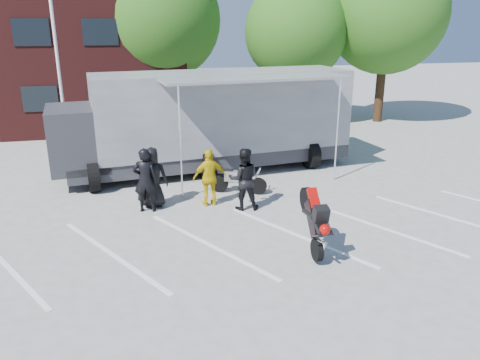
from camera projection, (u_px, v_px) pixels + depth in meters
name	position (u px, v px, depth m)	size (l,w,h in m)	color
ground	(304.00, 253.00, 11.55)	(100.00, 100.00, 0.00)	#A6A6A1
parking_bay_lines	(290.00, 236.00, 12.47)	(18.00, 5.00, 0.01)	white
office_building	(9.00, 61.00, 24.85)	(18.00, 8.00, 7.00)	#461716
flagpole	(61.00, 33.00, 17.80)	(1.61, 0.12, 8.00)	white
tree_left	(161.00, 20.00, 24.10)	(6.12, 6.12, 8.64)	#382314
tree_mid	(296.00, 32.00, 24.91)	(5.44, 5.44, 7.68)	#382314
tree_right	(387.00, 14.00, 25.24)	(6.46, 6.46, 9.12)	#382314
transporter_truck	(212.00, 169.00, 18.20)	(11.63, 5.60, 3.70)	gray
parked_motorcycle	(239.00, 193.00, 15.63)	(0.63, 1.90, 1.00)	#A9A9AD
stunt_bike_rider	(307.00, 251.00, 11.64)	(0.73, 1.55, 1.83)	black
spectator_leather_a	(152.00, 178.00, 14.20)	(0.92, 0.60, 1.87)	black
spectator_leather_b	(145.00, 180.00, 13.83)	(0.71, 0.47, 1.96)	black
spectator_leather_c	(244.00, 179.00, 14.02)	(0.92, 0.72, 1.90)	black
spectator_hivis	(210.00, 178.00, 14.31)	(1.05, 0.44, 1.80)	#D7B70B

